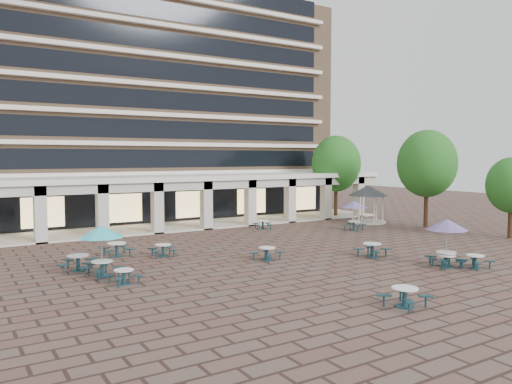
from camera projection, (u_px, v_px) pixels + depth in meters
ground at (267, 258)px, 29.43m from camera, size 120.00×120.00×0.00m
apartment_building at (129, 91)px, 50.13m from camera, size 40.00×15.50×25.20m
retail_arcade at (171, 192)px, 41.76m from camera, size 42.00×6.60×4.40m
picnic_table_1 at (405, 295)px, 19.72m from camera, size 1.93×1.93×0.79m
picnic_table_2 at (447, 260)px, 26.74m from camera, size 1.77×1.77×0.69m
picnic_table_3 at (475, 260)px, 26.64m from camera, size 1.61×1.61×0.71m
picnic_table_4 at (101, 234)px, 24.63m from camera, size 2.19×2.19×2.53m
picnic_table_5 at (124, 275)px, 23.31m from camera, size 1.69×1.69×0.69m
picnic_table_6 at (447, 226)px, 26.92m from camera, size 2.23×2.23×2.58m
picnic_table_7 at (372, 249)px, 29.66m from camera, size 2.13×2.13×0.81m
picnic_table_8 at (78, 261)px, 25.97m from camera, size 2.26×2.26×0.84m
picnic_table_9 at (117, 248)px, 29.80m from camera, size 1.86×1.86×0.82m
picnic_table_10 at (267, 252)px, 28.76m from camera, size 1.98×1.98×0.74m
picnic_table_11 at (354, 205)px, 40.38m from camera, size 2.07×2.07×2.39m
picnic_table_12 at (163, 249)px, 29.82m from camera, size 1.79×1.79×0.72m
picnic_table_13 at (263, 224)px, 41.08m from camera, size 1.97×1.97×0.72m
gazebo at (368, 195)px, 44.99m from camera, size 3.61×3.61×3.35m
tree_east_a at (427, 164)px, 41.95m from camera, size 4.95×4.95×8.24m
tree_east_b at (512, 185)px, 36.29m from camera, size 3.57×3.57×5.95m
tree_east_c at (336, 164)px, 49.43m from camera, size 4.85×4.85×8.07m
planter_left at (162, 226)px, 39.52m from camera, size 1.50×0.69×1.25m
planter_right at (211, 222)px, 41.77m from camera, size 1.50×0.75×1.28m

